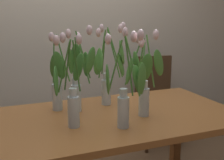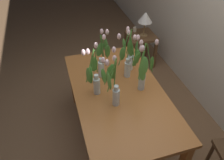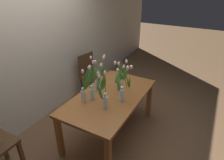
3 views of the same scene
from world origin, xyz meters
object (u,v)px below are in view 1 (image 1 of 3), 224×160
(dining_table, at_px, (116,128))
(dining_chair, at_px, (156,95))
(tulip_vase_1, at_px, (70,91))
(tulip_vase_3, at_px, (125,94))
(tulip_vase_0, at_px, (108,72))
(tulip_vase_2, at_px, (80,79))
(tulip_vase_5, at_px, (59,84))
(tulip_vase_4, at_px, (143,81))

(dining_table, height_order, dining_chair, dining_chair)
(tulip_vase_1, xyz_separation_m, tulip_vase_3, (0.28, -0.15, -0.01))
(tulip_vase_0, relative_size, tulip_vase_3, 1.04)
(dining_table, bearing_deg, tulip_vase_3, -100.08)
(tulip_vase_2, height_order, tulip_vase_5, tulip_vase_2)
(tulip_vase_3, xyz_separation_m, tulip_vase_4, (0.18, 0.13, 0.03))
(dining_table, xyz_separation_m, dining_chair, (0.88, 0.99, -0.12))
(dining_table, height_order, tulip_vase_1, tulip_vase_1)
(tulip_vase_1, height_order, tulip_vase_3, tulip_vase_3)
(tulip_vase_1, relative_size, dining_chair, 0.58)
(dining_table, distance_m, tulip_vase_5, 0.47)
(tulip_vase_2, bearing_deg, tulip_vase_5, 158.62)
(tulip_vase_5, relative_size, dining_chair, 0.59)
(dining_chair, bearing_deg, tulip_vase_5, -147.25)
(dining_table, relative_size, dining_chair, 1.72)
(tulip_vase_1, relative_size, tulip_vase_4, 0.96)
(dining_table, bearing_deg, dining_chair, 48.46)
(tulip_vase_3, bearing_deg, tulip_vase_5, 121.05)
(tulip_vase_2, xyz_separation_m, tulip_vase_5, (-0.13, 0.05, -0.03))
(tulip_vase_2, relative_size, dining_chair, 0.62)
(tulip_vase_2, relative_size, tulip_vase_4, 1.02)
(tulip_vase_3, bearing_deg, tulip_vase_2, 109.82)
(dining_chair, bearing_deg, tulip_vase_3, -126.82)
(tulip_vase_1, xyz_separation_m, dining_chair, (1.19, 1.07, -0.43))
(dining_table, xyz_separation_m, tulip_vase_2, (-0.19, 0.17, 0.31))
(tulip_vase_1, relative_size, tulip_vase_5, 0.99)
(dining_table, height_order, tulip_vase_5, tulip_vase_5)
(tulip_vase_1, height_order, tulip_vase_2, tulip_vase_2)
(tulip_vase_5, bearing_deg, dining_chair, 32.75)
(dining_table, relative_size, tulip_vase_2, 2.79)
(tulip_vase_4, distance_m, tulip_vase_5, 0.56)
(tulip_vase_1, distance_m, dining_chair, 1.66)
(tulip_vase_3, xyz_separation_m, dining_chair, (0.92, 1.23, -0.42))
(tulip_vase_0, bearing_deg, tulip_vase_5, -178.81)
(tulip_vase_1, relative_size, tulip_vase_2, 0.94)
(tulip_vase_4, bearing_deg, tulip_vase_0, 106.48)
(tulip_vase_0, xyz_separation_m, tulip_vase_4, (0.10, -0.34, -0.00))
(dining_table, xyz_separation_m, tulip_vase_0, (0.04, 0.23, 0.33))
(tulip_vase_3, height_order, dining_chair, tulip_vase_3)
(tulip_vase_2, bearing_deg, tulip_vase_4, -40.56)
(dining_table, height_order, tulip_vase_2, tulip_vase_2)
(dining_table, distance_m, tulip_vase_3, 0.38)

